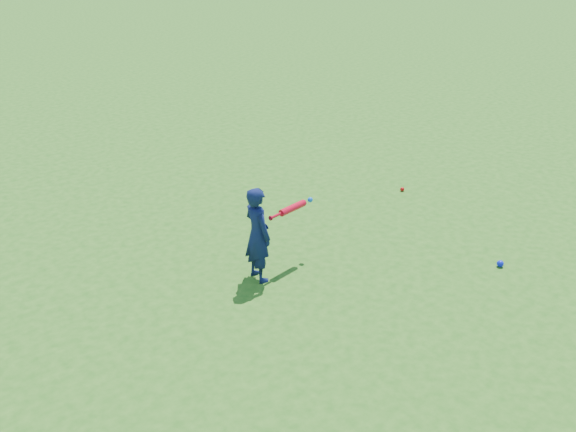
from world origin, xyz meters
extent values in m
plane|color=#276117|center=(0.00, 0.00, 0.00)|extent=(80.00, 80.00, 0.00)
imported|color=#0E1744|center=(0.08, 0.11, 0.55)|extent=(0.29, 0.42, 1.10)
sphere|color=red|center=(3.24, 0.85, 0.03)|extent=(0.06, 0.06, 0.06)
sphere|color=#0D1AE0|center=(2.45, -1.42, 0.04)|extent=(0.08, 0.08, 0.08)
cylinder|color=red|center=(0.25, 0.10, 0.70)|extent=(0.02, 0.06, 0.05)
cylinder|color=red|center=(0.34, 0.11, 0.70)|extent=(0.18, 0.06, 0.03)
cylinder|color=red|center=(0.61, 0.16, 0.70)|extent=(0.39, 0.15, 0.08)
sphere|color=red|center=(0.79, 0.19, 0.70)|extent=(0.08, 0.08, 0.08)
sphere|color=blue|center=(0.92, 0.22, 0.70)|extent=(0.06, 0.06, 0.06)
camera|label=1|loc=(-3.52, -5.03, 3.70)|focal=40.00mm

